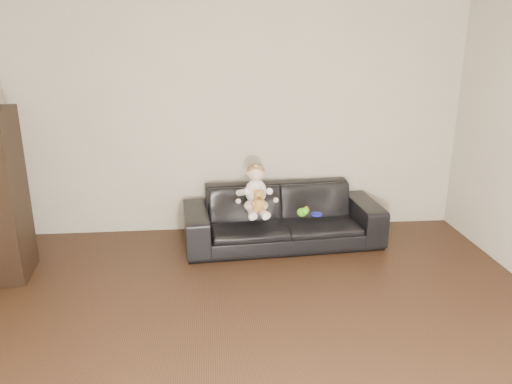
{
  "coord_description": "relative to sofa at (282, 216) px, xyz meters",
  "views": [
    {
      "loc": [
        -0.36,
        -2.77,
        2.19
      ],
      "look_at": [
        0.11,
        2.15,
        0.62
      ],
      "focal_mm": 35.0,
      "sensor_mm": 36.0,
      "label": 1
    }
  ],
  "objects": [
    {
      "name": "teddy_bear",
      "position": [
        -0.29,
        -0.27,
        0.27
      ],
      "size": [
        0.13,
        0.13,
        0.23
      ],
      "rotation": [
        0.0,
        0.0,
        -0.0
      ],
      "color": "#B47E33",
      "rests_on": "sofa"
    },
    {
      "name": "toy_rattle",
      "position": [
        0.23,
        -0.18,
        0.13
      ],
      "size": [
        0.07,
        0.07,
        0.06
      ],
      "primitive_type": "sphere",
      "rotation": [
        0.0,
        0.0,
        0.12
      ],
      "color": "red",
      "rests_on": "sofa"
    },
    {
      "name": "wall_back",
      "position": [
        -0.41,
        0.5,
        0.99
      ],
      "size": [
        5.0,
        0.0,
        5.0
      ],
      "primitive_type": "plane",
      "rotation": [
        1.57,
        0.0,
        0.0
      ],
      "color": "#BEB4A0",
      "rests_on": "ground"
    },
    {
      "name": "toy_green",
      "position": [
        0.16,
        -0.28,
        0.14
      ],
      "size": [
        0.12,
        0.14,
        0.09
      ],
      "primitive_type": "ellipsoid",
      "rotation": [
        0.0,
        0.0,
        -0.12
      ],
      "color": "#52DE1A",
      "rests_on": "sofa"
    },
    {
      "name": "toy_blue_disc",
      "position": [
        0.32,
        -0.26,
        0.11
      ],
      "size": [
        0.13,
        0.13,
        0.02
      ],
      "primitive_type": "cylinder",
      "rotation": [
        0.0,
        0.0,
        0.13
      ],
      "color": "#191ACA",
      "rests_on": "sofa"
    },
    {
      "name": "baby",
      "position": [
        -0.3,
        -0.12,
        0.33
      ],
      "size": [
        0.37,
        0.45,
        0.52
      ],
      "rotation": [
        0.0,
        0.0,
        0.18
      ],
      "color": "#FED7D7",
      "rests_on": "sofa"
    },
    {
      "name": "floor",
      "position": [
        -0.41,
        -2.25,
        -0.31
      ],
      "size": [
        5.5,
        5.5,
        0.0
      ],
      "primitive_type": "plane",
      "color": "#331F12",
      "rests_on": "ground"
    },
    {
      "name": "sofa",
      "position": [
        0.0,
        0.0,
        0.0
      ],
      "size": [
        2.16,
        0.97,
        0.62
      ],
      "primitive_type": "imported",
      "rotation": [
        0.0,
        0.0,
        0.07
      ],
      "color": "black",
      "rests_on": "floor"
    }
  ]
}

